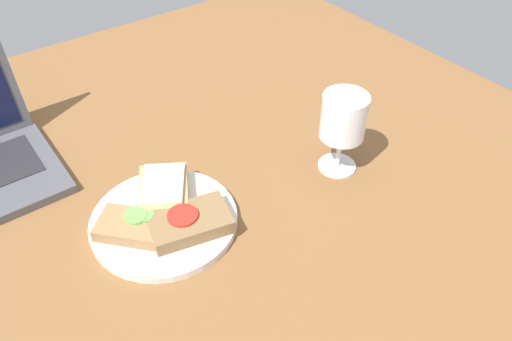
{
  "coord_description": "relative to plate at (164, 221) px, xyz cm",
  "views": [
    {
      "loc": [
        -26.8,
        -48.36,
        59.99
      ],
      "look_at": [
        8.13,
        -0.88,
        8.0
      ],
      "focal_mm": 35.0,
      "sensor_mm": 36.0,
      "label": 1
    }
  ],
  "objects": [
    {
      "name": "sandwich_with_cheese",
      "position": [
        2.42,
        4.06,
        2.11
      ],
      "size": [
        11.67,
        12.86,
        3.08
      ],
      "color": "#A88456",
      "rests_on": "plate"
    },
    {
      "name": "plate",
      "position": [
        0.0,
        0.0,
        0.0
      ],
      "size": [
        22.51,
        22.51,
        1.28
      ],
      "primitive_type": "cylinder",
      "color": "silver",
      "rests_on": "wooden_table"
    },
    {
      "name": "sandwich_with_tomato",
      "position": [
        2.28,
        -4.1,
        1.86
      ],
      "size": [
        13.24,
        9.9,
        2.73
      ],
      "color": "brown",
      "rests_on": "plate"
    },
    {
      "name": "sandwich_with_cucumber",
      "position": [
        -4.64,
        0.12,
        1.75
      ],
      "size": [
        11.86,
        12.11,
        2.48
      ],
      "color": "#937047",
      "rests_on": "plate"
    },
    {
      "name": "wooden_table",
      "position": [
        7.21,
        -2.05,
        -2.14
      ],
      "size": [
        140.0,
        140.0,
        3.0
      ],
      "primitive_type": "cube",
      "color": "brown",
      "rests_on": "ground"
    },
    {
      "name": "wine_glass",
      "position": [
        30.69,
        -5.87,
        9.42
      ],
      "size": [
        7.5,
        7.5,
        14.42
      ],
      "color": "white",
      "rests_on": "wooden_table"
    }
  ]
}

